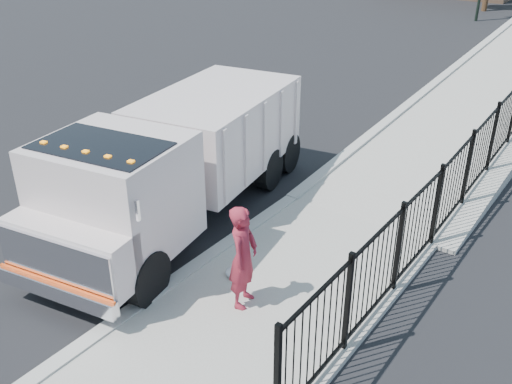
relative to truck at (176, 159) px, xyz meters
The scene contains 7 objects.
ground 2.84m from the truck, 45.99° to the right, with size 120.00×120.00×0.00m, color black.
sidewalk 5.35m from the truck, 46.04° to the right, with size 3.55×12.00×0.12m, color #9E998E.
curb 4.31m from the truck, 66.11° to the right, with size 0.30×12.00×0.16m, color #ADAAA3.
ramp 14.88m from the truck, 75.27° to the left, with size 3.95×24.00×1.70m, color #9E998E.
truck is the anchor object (origin of this frame).
worker 3.60m from the truck, 28.49° to the right, with size 0.72×0.47×1.97m, color maroon.
debris 3.07m from the truck, 23.49° to the right, with size 0.45×0.45×0.11m, color silver.
Camera 1 is at (6.58, -6.71, 6.68)m, focal length 40.00 mm.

